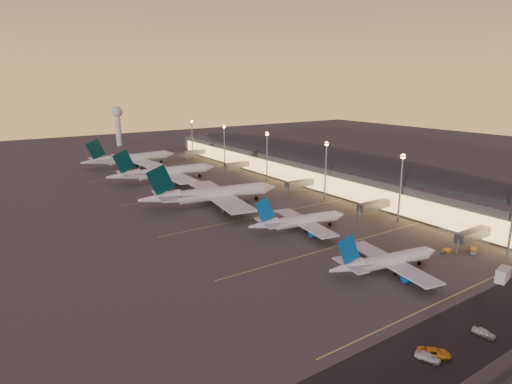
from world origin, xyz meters
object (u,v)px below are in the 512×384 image
(airliner_narrow_south, at_px, (385,261))
(service_van_a, at_px, (428,357))
(airliner_narrow_north, at_px, (299,221))
(airliner_wide_near, at_px, (211,194))
(airliner_wide_far, at_px, (130,159))
(baggage_tug_b, at_px, (474,250))
(radar_tower, at_px, (118,119))
(service_van_c, at_px, (484,333))
(airliner_wide_mid, at_px, (164,173))
(catering_truck_a, at_px, (503,275))
(service_van_b, at_px, (434,353))
(baggage_tug_a, at_px, (446,251))

(airliner_narrow_south, relative_size, service_van_a, 7.70)
(airliner_narrow_north, bearing_deg, airliner_wide_near, 112.49)
(airliner_narrow_south, height_order, service_van_a, airliner_narrow_south)
(airliner_wide_far, height_order, baggage_tug_b, airliner_wide_far)
(airliner_narrow_north, height_order, radar_tower, radar_tower)
(airliner_narrow_north, xyz_separation_m, radar_tower, (11.23, 246.73, 18.34))
(service_van_c, bearing_deg, airliner_wide_mid, 85.02)
(radar_tower, relative_size, service_van_c, 7.16)
(radar_tower, bearing_deg, airliner_wide_near, -96.13)
(airliner_wide_near, relative_size, airliner_wide_far, 1.01)
(airliner_wide_far, xyz_separation_m, baggage_tug_b, (42.84, -196.83, -4.40))
(radar_tower, xyz_separation_m, service_van_c, (-20.89, -318.46, -21.10))
(airliner_wide_near, bearing_deg, service_van_a, -89.03)
(radar_tower, bearing_deg, service_van_c, -93.75)
(catering_truck_a, xyz_separation_m, service_van_a, (-46.33, -9.53, -0.85))
(catering_truck_a, bearing_deg, baggage_tug_b, 37.64)
(airliner_wide_near, xyz_separation_m, service_van_c, (0.75, -117.10, -4.26))
(catering_truck_a, distance_m, service_van_c, 31.57)
(radar_tower, height_order, service_van_a, radar_tower)
(airliner_narrow_north, bearing_deg, service_van_c, -88.09)
(airliner_narrow_south, bearing_deg, service_van_b, -116.34)
(baggage_tug_b, bearing_deg, radar_tower, 66.16)
(radar_tower, distance_m, service_van_b, 319.55)
(airliner_wide_mid, xyz_separation_m, service_van_c, (-0.35, -171.89, -4.10))
(airliner_wide_far, relative_size, catering_truck_a, 9.08)
(baggage_tug_a, distance_m, service_van_c, 45.77)
(airliner_narrow_north, relative_size, baggage_tug_b, 8.52)
(airliner_narrow_north, height_order, airliner_wide_far, airliner_wide_far)
(airliner_narrow_south, height_order, service_van_b, airliner_narrow_south)
(airliner_narrow_south, distance_m, baggage_tug_b, 35.14)
(radar_tower, height_order, baggage_tug_a, radar_tower)
(catering_truck_a, relative_size, service_van_c, 1.46)
(radar_tower, relative_size, catering_truck_a, 4.89)
(airliner_wide_far, distance_m, baggage_tug_a, 195.71)
(airliner_wide_mid, height_order, catering_truck_a, airliner_wide_mid)
(service_van_a, bearing_deg, catering_truck_a, -5.89)
(airliner_narrow_north, distance_m, service_van_b, 74.29)
(airliner_narrow_south, xyz_separation_m, service_van_b, (-22.11, -30.16, -2.51))
(airliner_narrow_north, xyz_separation_m, baggage_tug_a, (24.49, -41.26, -2.99))
(service_van_b, bearing_deg, catering_truck_a, -33.55)
(radar_tower, distance_m, baggage_tug_a, 289.08)
(airliner_wide_far, bearing_deg, airliner_wide_near, -95.55)
(airliner_narrow_south, xyz_separation_m, catering_truck_a, (22.14, -20.68, -1.70))
(airliner_wide_far, distance_m, service_van_c, 223.02)
(baggage_tug_b, xyz_separation_m, service_van_b, (-56.68, -24.55, 0.26))
(airliner_narrow_south, relative_size, airliner_wide_near, 0.59)
(airliner_wide_near, relative_size, baggage_tug_b, 13.59)
(service_van_a, bearing_deg, airliner_narrow_north, 51.85)
(airliner_narrow_north, height_order, catering_truck_a, airliner_narrow_north)
(service_van_a, distance_m, service_van_b, 2.08)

